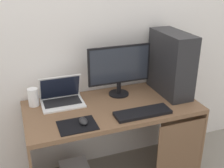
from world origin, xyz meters
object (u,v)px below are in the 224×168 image
pc_tower (171,63)px  speaker (33,97)px  keyboard (143,113)px  monitor (119,68)px  mouse_left (83,121)px  laptop (62,98)px

pc_tower → speaker: pc_tower is taller
keyboard → speaker: bearing=150.5°
speaker → monitor: bearing=-4.0°
pc_tower → monitor: bearing=167.0°
pc_tower → mouse_left: 0.89m
pc_tower → keyboard: size_ratio=1.24×
monitor → mouse_left: size_ratio=5.48×
keyboard → mouse_left: (-0.44, 0.02, 0.01)m
speaker → mouse_left: (0.29, -0.39, -0.05)m
monitor → pc_tower: bearing=-13.0°
pc_tower → keyboard: pc_tower is taller
speaker → laptop: bearing=-8.9°
pc_tower → speaker: bearing=172.5°
monitor → mouse_left: bearing=-139.1°
monitor → laptop: monitor is taller
mouse_left → keyboard: bearing=-2.6°
pc_tower → keyboard: (-0.38, -0.27, -0.25)m
mouse_left → pc_tower: bearing=16.9°
speaker → mouse_left: bearing=-53.7°
pc_tower → laptop: (-0.90, 0.11, -0.21)m
pc_tower → keyboard: bearing=-144.5°
monitor → keyboard: monitor is taller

